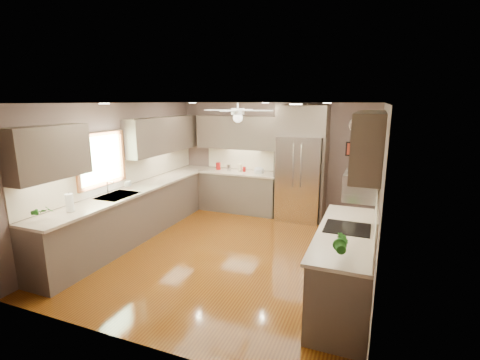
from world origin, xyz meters
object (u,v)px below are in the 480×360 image
Objects in this scene: canister_a at (218,166)px; canister_d at (244,169)px; potted_plant_right at (340,244)px; bowl at (259,172)px; soap_bottle at (129,183)px; stool at (350,230)px; refrigerator at (301,165)px; canister_b at (229,168)px; canister_c at (240,167)px; potted_plant_left at (43,211)px; microwave at (361,186)px; paper_towel at (70,203)px.

canister_d is at bearing -2.01° from canister_a.
potted_plant_right is 1.39× the size of bowl.
soap_bottle is 0.38× the size of stool.
canister_d is at bearing 177.30° from refrigerator.
canister_a is 0.94× the size of soap_bottle.
stool is (2.84, -1.04, -0.77)m from canister_b.
canister_c is 0.33× the size of stool.
microwave is (3.97, 1.37, 0.40)m from potted_plant_left.
soap_bottle is at bearing -120.62° from canister_c.
canister_c is 4.68m from potted_plant_right.
canister_c is at bearing 124.26° from potted_plant_right.
soap_bottle is at bearing -129.62° from bowl.
canister_c reaches higher than stool.
potted_plant_right reaches higher than canister_d.
soap_bottle reaches higher than canister_a.
canister_a is 5.02m from potted_plant_right.
canister_b is 0.96× the size of canister_c.
canister_d is 3.93m from paper_towel.
potted_plant_right is at bearing -22.08° from soap_bottle.
canister_b is (0.29, -0.04, -0.01)m from canister_a.
potted_plant_right is 3.84m from paper_towel.
potted_plant_right reaches higher than paper_towel.
potted_plant_left is 0.99× the size of paper_towel.
canister_c is 1.44m from refrigerator.
potted_plant_left reaches higher than bowl.
potted_plant_right is 3.98m from refrigerator.
microwave is at bearing -63.91° from refrigerator.
canister_b is 4.11m from microwave.
stool is (-0.18, 1.72, -1.24)m from microwave.
canister_c is (0.27, 0.04, 0.02)m from canister_b.
canister_d is (0.11, -0.02, -0.03)m from canister_c.
canister_d is 2.78m from stool.
refrigerator is (1.43, -0.08, 0.16)m from canister_c.
bowl is (1.70, 4.09, -0.11)m from potted_plant_left.
canister_a is 4.21m from potted_plant_left.
soap_bottle is 0.08× the size of refrigerator.
canister_b reaches higher than bowl.
canister_a is 0.67m from canister_d.
microwave is (2.64, -2.77, 0.48)m from canister_d.
soap_bottle is 0.81× the size of bowl.
potted_plant_left is (-1.33, -4.14, 0.08)m from canister_d.
microwave is at bearing -40.16° from canister_a.
bowl is (1.04, -0.07, -0.05)m from canister_a.
canister_c is 0.56× the size of paper_towel.
canister_a is at bearing 129.50° from potted_plant_right.
canister_b is 0.28× the size of microwave.
microwave reaches higher than bowl.
potted_plant_left is at bearing -99.03° from canister_a.
bowl is 2.43m from stool.
canister_d reaches higher than stool.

